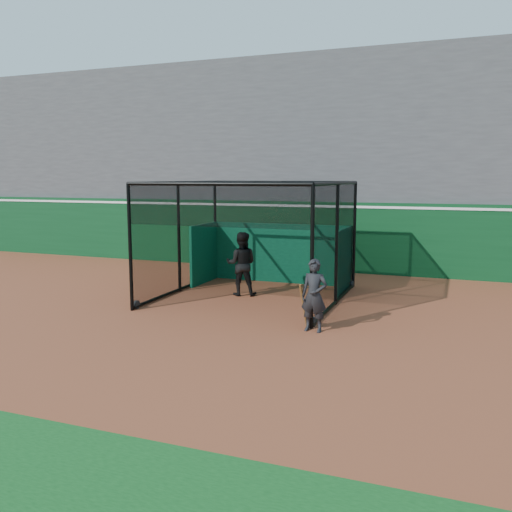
% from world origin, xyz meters
% --- Properties ---
extents(ground, '(120.00, 120.00, 0.00)m').
position_xyz_m(ground, '(0.00, 0.00, 0.00)').
color(ground, brown).
rests_on(ground, ground).
extents(outfield_wall, '(50.00, 0.50, 2.50)m').
position_xyz_m(outfield_wall, '(0.00, 8.50, 1.29)').
color(outfield_wall, '#0B3D1B').
rests_on(outfield_wall, ground).
extents(grandstand, '(50.00, 7.85, 8.95)m').
position_xyz_m(grandstand, '(0.00, 12.27, 4.48)').
color(grandstand, '#4C4C4F').
rests_on(grandstand, ground).
extents(batting_cage, '(4.80, 5.14, 3.22)m').
position_xyz_m(batting_cage, '(-0.12, 3.37, 1.61)').
color(batting_cage, black).
rests_on(batting_cage, ground).
extents(batter, '(1.04, 0.91, 1.83)m').
position_xyz_m(batter, '(-0.55, 3.52, 0.91)').
color(batter, black).
rests_on(batter, ground).
extents(on_deck_player, '(0.63, 0.45, 1.61)m').
position_xyz_m(on_deck_player, '(2.35, 0.64, 0.80)').
color(on_deck_player, black).
rests_on(on_deck_player, ground).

